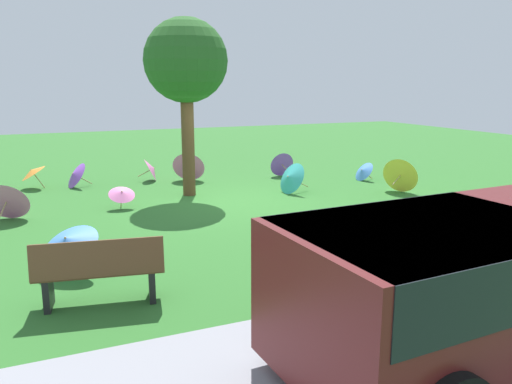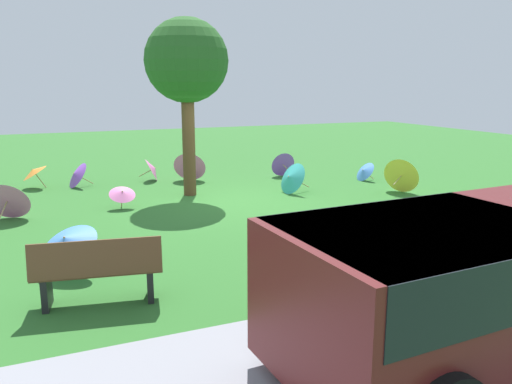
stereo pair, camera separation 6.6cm
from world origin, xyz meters
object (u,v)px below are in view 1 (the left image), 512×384
object	(u,v)px
parasol_blue_0	(68,242)
parasol_yellow_0	(402,174)
parasol_purple_1	(75,175)
parasol_teal_1	(382,207)
parasol_teal_0	(290,178)
parasol_orange_0	(32,172)
park_bench	(100,271)
parasol_pink_3	(122,193)
parasol_pink_4	(7,200)
parasol_orange_1	(449,202)
van_dark	(485,275)
parasol_blue_1	(363,171)
parasol_pink_1	(152,169)
shade_tree	(186,63)
parasol_pink_2	(189,165)
parasol_purple_0	(281,164)

from	to	relation	value
parasol_blue_0	parasol_yellow_0	distance (m)	8.85
parasol_blue_0	parasol_purple_1	size ratio (longest dim) A/B	1.35
parasol_teal_1	parasol_yellow_0	xyz separation A→B (m)	(-2.58, -2.60, 0.05)
parasol_teal_0	parasol_orange_0	distance (m)	6.91
park_bench	parasol_purple_1	world-z (taller)	park_bench
parasol_teal_0	parasol_pink_3	xyz separation A→B (m)	(4.24, -0.02, -0.05)
parasol_pink_3	parasol_pink_4	xyz separation A→B (m)	(2.32, 0.05, 0.08)
park_bench	parasol_orange_1	world-z (taller)	park_bench
van_dark	parasol_pink_4	distance (m)	9.20
parasol_orange_0	parasol_purple_1	size ratio (longest dim) A/B	0.86
parasol_blue_1	parasol_pink_3	size ratio (longest dim) A/B	1.04
parasol_orange_0	parasol_teal_1	distance (m)	9.29
parasol_blue_1	parasol_pink_1	bearing A→B (deg)	-22.78
park_bench	parasol_blue_1	world-z (taller)	park_bench
parasol_orange_1	shade_tree	bearing A→B (deg)	-43.24
park_bench	parasol_pink_3	distance (m)	5.22
parasol_blue_0	parasol_orange_0	xyz separation A→B (m)	(0.46, -7.17, -0.07)
parasol_blue_0	parasol_orange_1	xyz separation A→B (m)	(-7.69, -0.50, -0.23)
parasol_pink_2	parasol_orange_1	bearing A→B (deg)	122.94
park_bench	parasol_teal_0	size ratio (longest dim) A/B	1.77
parasol_purple_0	parasol_pink_3	world-z (taller)	parasol_purple_0
parasol_pink_1	parasol_pink_4	world-z (taller)	parasol_pink_4
van_dark	shade_tree	size ratio (longest dim) A/B	1.08
parasol_orange_1	parasol_pink_3	size ratio (longest dim) A/B	1.16
park_bench	parasol_orange_0	xyz separation A→B (m)	(0.76, -8.38, -0.00)
parasol_blue_1	shade_tree	bearing A→B (deg)	-1.22
van_dark	parasol_teal_1	bearing A→B (deg)	-115.52
parasol_blue_0	parasol_purple_1	world-z (taller)	parasol_blue_0
parasol_purple_1	parasol_blue_0	bearing A→B (deg)	85.11
parasol_orange_0	parasol_orange_1	xyz separation A→B (m)	(-8.15, 6.67, -0.16)
parasol_pink_2	parasol_orange_0	size ratio (longest dim) A/B	1.45
parasol_teal_1	parasol_blue_1	bearing A→B (deg)	-120.97
parasol_blue_0	parasol_blue_1	xyz separation A→B (m)	(-8.39, -4.63, -0.25)
parasol_pink_3	parasol_pink_4	distance (m)	2.32
van_dark	parasol_yellow_0	xyz separation A→B (m)	(-4.67, -6.98, -0.44)
van_dark	parasol_blue_1	bearing A→B (deg)	-118.30
parasol_teal_0	parasol_blue_0	world-z (taller)	parasol_teal_0
parasol_yellow_0	parasol_pink_4	xyz separation A→B (m)	(9.31, -0.96, -0.03)
parasol_pink_1	parasol_orange_0	world-z (taller)	parasol_pink_1
parasol_purple_0	parasol_pink_3	xyz separation A→B (m)	(5.15, 2.34, -0.01)
parasol_pink_2	shade_tree	bearing A→B (deg)	73.80
parasol_orange_0	parasol_blue_1	xyz separation A→B (m)	(-8.85, 2.55, -0.18)
park_bench	parasol_pink_2	distance (m)	8.54
shade_tree	parasol_pink_1	world-z (taller)	shade_tree
parasol_orange_1	parasol_blue_1	world-z (taller)	parasol_blue_1
van_dark	park_bench	size ratio (longest dim) A/B	2.83
van_dark	park_bench	bearing A→B (deg)	-40.32
parasol_purple_0	parasol_purple_1	bearing A→B (deg)	-6.16
park_bench	parasol_orange_0	distance (m)	8.42
shade_tree	parasol_pink_4	xyz separation A→B (m)	(4.13, 0.89, -2.82)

